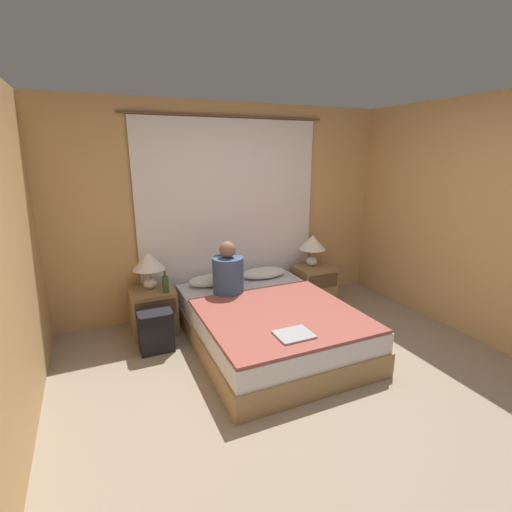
{
  "coord_description": "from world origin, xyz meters",
  "views": [
    {
      "loc": [
        -1.54,
        -2.22,
        1.94
      ],
      "look_at": [
        0.0,
        1.24,
        0.87
      ],
      "focal_mm": 26.0,
      "sensor_mm": 36.0,
      "label": 1
    }
  ],
  "objects_px": {
    "bed": "(268,325)",
    "pillow_right": "(263,273)",
    "lamp_left": "(149,263)",
    "nightstand_right": "(314,284)",
    "beer_bottle_on_left_stand": "(165,284)",
    "person_left_in_bed": "(228,273)",
    "backpack_on_floor": "(156,328)",
    "laptop_on_bed": "(294,335)",
    "lamp_right": "(313,244)",
    "nightstand_left": "(153,311)",
    "pillow_left": "(213,280)"
  },
  "relations": [
    {
      "from": "nightstand_right",
      "to": "pillow_right",
      "type": "xyz_separation_m",
      "value": [
        -0.71,
        0.06,
        0.24
      ]
    },
    {
      "from": "lamp_left",
      "to": "person_left_in_bed",
      "type": "distance_m",
      "value": 0.87
    },
    {
      "from": "beer_bottle_on_left_stand",
      "to": "backpack_on_floor",
      "type": "relative_size",
      "value": 0.56
    },
    {
      "from": "person_left_in_bed",
      "to": "backpack_on_floor",
      "type": "relative_size",
      "value": 1.4
    },
    {
      "from": "lamp_right",
      "to": "pillow_left",
      "type": "bearing_deg",
      "value": -179.66
    },
    {
      "from": "bed",
      "to": "nightstand_right",
      "type": "height_order",
      "value": "nightstand_right"
    },
    {
      "from": "pillow_right",
      "to": "nightstand_right",
      "type": "bearing_deg",
      "value": -4.63
    },
    {
      "from": "lamp_right",
      "to": "nightstand_right",
      "type": "bearing_deg",
      "value": -90.0
    },
    {
      "from": "nightstand_left",
      "to": "person_left_in_bed",
      "type": "bearing_deg",
      "value": -20.56
    },
    {
      "from": "laptop_on_bed",
      "to": "backpack_on_floor",
      "type": "bearing_deg",
      "value": 133.22
    },
    {
      "from": "pillow_right",
      "to": "backpack_on_floor",
      "type": "bearing_deg",
      "value": -160.95
    },
    {
      "from": "lamp_right",
      "to": "backpack_on_floor",
      "type": "height_order",
      "value": "lamp_right"
    },
    {
      "from": "pillow_left",
      "to": "beer_bottle_on_left_stand",
      "type": "distance_m",
      "value": 0.61
    },
    {
      "from": "nightstand_left",
      "to": "pillow_left",
      "type": "xyz_separation_m",
      "value": [
        0.71,
        0.06,
        0.24
      ]
    },
    {
      "from": "bed",
      "to": "beer_bottle_on_left_stand",
      "type": "xyz_separation_m",
      "value": [
        -0.91,
        0.64,
        0.37
      ]
    },
    {
      "from": "nightstand_left",
      "to": "lamp_left",
      "type": "relative_size",
      "value": 1.18
    },
    {
      "from": "pillow_right",
      "to": "laptop_on_bed",
      "type": "height_order",
      "value": "pillow_right"
    },
    {
      "from": "pillow_right",
      "to": "backpack_on_floor",
      "type": "distance_m",
      "value": 1.52
    },
    {
      "from": "nightstand_left",
      "to": "person_left_in_bed",
      "type": "height_order",
      "value": "person_left_in_bed"
    },
    {
      "from": "person_left_in_bed",
      "to": "backpack_on_floor",
      "type": "bearing_deg",
      "value": -170.44
    },
    {
      "from": "nightstand_left",
      "to": "beer_bottle_on_left_stand",
      "type": "bearing_deg",
      "value": -43.21
    },
    {
      "from": "pillow_right",
      "to": "person_left_in_bed",
      "type": "distance_m",
      "value": 0.71
    },
    {
      "from": "lamp_right",
      "to": "pillow_right",
      "type": "distance_m",
      "value": 0.77
    },
    {
      "from": "nightstand_right",
      "to": "pillow_left",
      "type": "height_order",
      "value": "pillow_left"
    },
    {
      "from": "lamp_left",
      "to": "beer_bottle_on_left_stand",
      "type": "bearing_deg",
      "value": -55.11
    },
    {
      "from": "pillow_right",
      "to": "beer_bottle_on_left_stand",
      "type": "xyz_separation_m",
      "value": [
        -1.24,
        -0.18,
        0.1
      ]
    },
    {
      "from": "person_left_in_bed",
      "to": "backpack_on_floor",
      "type": "height_order",
      "value": "person_left_in_bed"
    },
    {
      "from": "bed",
      "to": "backpack_on_floor",
      "type": "relative_size",
      "value": 4.75
    },
    {
      "from": "lamp_left",
      "to": "backpack_on_floor",
      "type": "xyz_separation_m",
      "value": [
        -0.05,
        -0.5,
        -0.54
      ]
    },
    {
      "from": "nightstand_left",
      "to": "backpack_on_floor",
      "type": "relative_size",
      "value": 1.14
    },
    {
      "from": "beer_bottle_on_left_stand",
      "to": "pillow_right",
      "type": "bearing_deg",
      "value": 8.36
    },
    {
      "from": "lamp_right",
      "to": "beer_bottle_on_left_stand",
      "type": "distance_m",
      "value": 1.97
    },
    {
      "from": "lamp_left",
      "to": "nightstand_right",
      "type": "bearing_deg",
      "value": -1.8
    },
    {
      "from": "nightstand_left",
      "to": "pillow_left",
      "type": "height_order",
      "value": "pillow_left"
    },
    {
      "from": "beer_bottle_on_left_stand",
      "to": "laptop_on_bed",
      "type": "xyz_separation_m",
      "value": [
        0.8,
        -1.36,
        -0.12
      ]
    },
    {
      "from": "nightstand_right",
      "to": "laptop_on_bed",
      "type": "bearing_deg",
      "value": -127.79
    },
    {
      "from": "lamp_right",
      "to": "backpack_on_floor",
      "type": "xyz_separation_m",
      "value": [
        -2.13,
        -0.5,
        -0.54
      ]
    },
    {
      "from": "nightstand_left",
      "to": "nightstand_right",
      "type": "bearing_deg",
      "value": 0.0
    },
    {
      "from": "lamp_right",
      "to": "bed",
      "type": "bearing_deg",
      "value": -141.5
    },
    {
      "from": "beer_bottle_on_left_stand",
      "to": "laptop_on_bed",
      "type": "height_order",
      "value": "beer_bottle_on_left_stand"
    },
    {
      "from": "bed",
      "to": "pillow_right",
      "type": "bearing_deg",
      "value": 68.02
    },
    {
      "from": "bed",
      "to": "lamp_left",
      "type": "xyz_separation_m",
      "value": [
        -1.04,
        0.83,
        0.57
      ]
    },
    {
      "from": "nightstand_left",
      "to": "lamp_right",
      "type": "bearing_deg",
      "value": 1.8
    },
    {
      "from": "pillow_left",
      "to": "nightstand_right",
      "type": "bearing_deg",
      "value": -2.4
    },
    {
      "from": "nightstand_right",
      "to": "laptop_on_bed",
      "type": "height_order",
      "value": "nightstand_right"
    },
    {
      "from": "laptop_on_bed",
      "to": "nightstand_left",
      "type": "bearing_deg",
      "value": 122.35
    },
    {
      "from": "nightstand_left",
      "to": "pillow_right",
      "type": "distance_m",
      "value": 1.4
    },
    {
      "from": "bed",
      "to": "nightstand_left",
      "type": "bearing_deg",
      "value": 143.78
    },
    {
      "from": "pillow_right",
      "to": "person_left_in_bed",
      "type": "xyz_separation_m",
      "value": [
        -0.59,
        -0.35,
        0.18
      ]
    },
    {
      "from": "lamp_left",
      "to": "lamp_right",
      "type": "bearing_deg",
      "value": 0.0
    }
  ]
}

